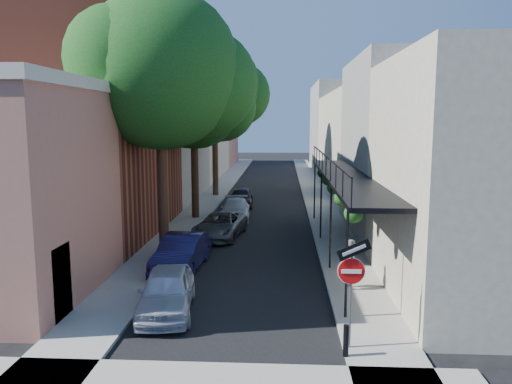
# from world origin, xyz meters

# --- Properties ---
(ground) EXTENTS (160.00, 160.00, 0.00)m
(ground) POSITION_xyz_m (0.00, 0.00, 0.00)
(ground) COLOR black
(ground) RESTS_ON ground
(road_surface) EXTENTS (6.00, 64.00, 0.01)m
(road_surface) POSITION_xyz_m (0.00, 30.00, 0.01)
(road_surface) COLOR black
(road_surface) RESTS_ON ground
(sidewalk_left) EXTENTS (2.00, 64.00, 0.12)m
(sidewalk_left) POSITION_xyz_m (-4.00, 30.00, 0.06)
(sidewalk_left) COLOR gray
(sidewalk_left) RESTS_ON ground
(sidewalk_right) EXTENTS (2.00, 64.00, 0.12)m
(sidewalk_right) POSITION_xyz_m (4.00, 30.00, 0.06)
(sidewalk_right) COLOR gray
(sidewalk_right) RESTS_ON ground
(buildings_left) EXTENTS (10.10, 59.10, 12.00)m
(buildings_left) POSITION_xyz_m (-9.30, 28.76, 4.94)
(buildings_left) COLOR #B2765B
(buildings_left) RESTS_ON ground
(buildings_right) EXTENTS (9.80, 55.00, 10.00)m
(buildings_right) POSITION_xyz_m (8.99, 29.49, 4.42)
(buildings_right) COLOR beige
(buildings_right) RESTS_ON ground
(sign_post) EXTENTS (0.89, 0.17, 2.99)m
(sign_post) POSITION_xyz_m (3.16, 0.97, 2.04)
(sign_post) COLOR #595B60
(sign_post) RESTS_ON ground
(bollard) EXTENTS (0.14, 0.14, 0.80)m
(bollard) POSITION_xyz_m (3.00, 0.50, 0.52)
(bollard) COLOR black
(bollard) RESTS_ON sidewalk_right
(oak_near) EXTENTS (7.48, 6.80, 11.42)m
(oak_near) POSITION_xyz_m (-3.37, 10.26, 7.88)
(oak_near) COLOR #372116
(oak_near) RESTS_ON ground
(oak_mid) EXTENTS (6.60, 6.00, 10.20)m
(oak_mid) POSITION_xyz_m (-3.42, 18.23, 7.06)
(oak_mid) COLOR #372116
(oak_mid) RESTS_ON ground
(oak_far) EXTENTS (7.70, 7.00, 11.90)m
(oak_far) POSITION_xyz_m (-3.35, 27.27, 8.26)
(oak_far) COLOR #372116
(oak_far) RESTS_ON ground
(parked_car_a) EXTENTS (2.09, 4.16, 1.36)m
(parked_car_a) POSITION_xyz_m (-2.13, 3.36, 0.68)
(parked_car_a) COLOR #B3B8C7
(parked_car_a) RESTS_ON ground
(parked_car_b) EXTENTS (1.81, 4.34, 1.40)m
(parked_car_b) POSITION_xyz_m (-2.56, 7.77, 0.70)
(parked_car_b) COLOR #14123B
(parked_car_b) RESTS_ON ground
(parked_car_c) EXTENTS (2.61, 4.73, 1.25)m
(parked_car_c) POSITION_xyz_m (-1.73, 13.33, 0.63)
(parked_car_c) COLOR #4C4E52
(parked_car_c) RESTS_ON ground
(parked_car_d) EXTENTS (1.94, 4.29, 1.22)m
(parked_car_d) POSITION_xyz_m (-1.40, 17.98, 0.61)
(parked_car_d) COLOR silver
(parked_car_d) RESTS_ON ground
(parked_car_e) EXTENTS (1.75, 3.99, 1.34)m
(parked_car_e) POSITION_xyz_m (-1.42, 22.34, 0.67)
(parked_car_e) COLOR black
(parked_car_e) RESTS_ON ground
(pedestrian) EXTENTS (0.58, 0.72, 1.74)m
(pedestrian) POSITION_xyz_m (3.79, 5.58, 0.99)
(pedestrian) COLOR slate
(pedestrian) RESTS_ON sidewalk_right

